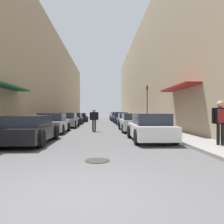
# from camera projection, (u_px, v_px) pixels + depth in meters

# --- Properties ---
(ground) EXTENTS (123.49, 123.49, 0.00)m
(ground) POSITION_uv_depth(u_px,v_px,m) (99.00, 123.00, 26.01)
(ground) COLOR #515154
(curb_strip_left) EXTENTS (1.80, 56.13, 0.12)m
(curb_strip_left) POSITION_uv_depth(u_px,v_px,m) (67.00, 121.00, 31.40)
(curb_strip_left) COLOR gray
(curb_strip_left) RESTS_ON ground
(curb_strip_right) EXTENTS (1.80, 56.13, 0.12)m
(curb_strip_right) POSITION_uv_depth(u_px,v_px,m) (132.00, 121.00, 31.83)
(curb_strip_right) COLOR gray
(curb_strip_right) RESTS_ON ground
(building_row_left) EXTENTS (4.90, 56.13, 12.05)m
(building_row_left) POSITION_uv_depth(u_px,v_px,m) (46.00, 80.00, 31.26)
(building_row_left) COLOR tan
(building_row_left) RESTS_ON ground
(building_row_right) EXTENTS (4.90, 56.13, 13.40)m
(building_row_right) POSITION_uv_depth(u_px,v_px,m) (151.00, 76.00, 31.95)
(building_row_right) COLOR tan
(building_row_right) RESTS_ON ground
(parked_car_left_0) EXTENTS (2.09, 4.36, 1.23)m
(parked_car_left_0) POSITION_uv_depth(u_px,v_px,m) (27.00, 130.00, 9.63)
(parked_car_left_0) COLOR black
(parked_car_left_0) RESTS_ON ground
(parked_car_left_1) EXTENTS (1.85, 3.97, 1.31)m
(parked_car_left_1) POSITION_uv_depth(u_px,v_px,m) (53.00, 123.00, 14.60)
(parked_car_left_1) COLOR #B7B7BC
(parked_car_left_1) RESTS_ON ground
(parked_car_left_2) EXTENTS (1.93, 4.54, 1.31)m
(parked_car_left_2) POSITION_uv_depth(u_px,v_px,m) (67.00, 120.00, 19.78)
(parked_car_left_2) COLOR gray
(parked_car_left_2) RESTS_ON ground
(parked_car_left_3) EXTENTS (1.88, 4.21, 1.28)m
(parked_car_left_3) POSITION_uv_depth(u_px,v_px,m) (74.00, 118.00, 25.19)
(parked_car_left_3) COLOR black
(parked_car_left_3) RESTS_ON ground
(parked_car_left_4) EXTENTS (2.06, 4.67, 1.23)m
(parked_car_left_4) POSITION_uv_depth(u_px,v_px,m) (80.00, 117.00, 31.02)
(parked_car_left_4) COLOR black
(parked_car_left_4) RESTS_ON ground
(parked_car_right_0) EXTENTS (1.85, 3.99, 1.31)m
(parked_car_right_0) POSITION_uv_depth(u_px,v_px,m) (150.00, 128.00, 10.39)
(parked_car_right_0) COLOR silver
(parked_car_right_0) RESTS_ON ground
(parked_car_right_1) EXTENTS (1.99, 4.53, 1.29)m
(parked_car_right_1) POSITION_uv_depth(u_px,v_px,m) (134.00, 122.00, 15.74)
(parked_car_right_1) COLOR #B7B7BC
(parked_car_right_1) RESTS_ON ground
(parked_car_right_2) EXTENTS (1.95, 4.79, 1.25)m
(parked_car_right_2) POSITION_uv_depth(u_px,v_px,m) (127.00, 120.00, 21.74)
(parked_car_right_2) COLOR #515459
(parked_car_right_2) RESTS_ON ground
(parked_car_right_3) EXTENTS (1.90, 4.73, 1.33)m
(parked_car_right_3) POSITION_uv_depth(u_px,v_px,m) (121.00, 118.00, 27.92)
(parked_car_right_3) COLOR navy
(parked_car_right_3) RESTS_ON ground
(parked_car_right_4) EXTENTS (2.06, 4.33, 1.35)m
(parked_car_right_4) POSITION_uv_depth(u_px,v_px,m) (117.00, 117.00, 33.34)
(parked_car_right_4) COLOR #515459
(parked_car_right_4) RESTS_ON ground
(parked_car_right_5) EXTENTS (1.91, 4.13, 1.33)m
(parked_car_right_5) POSITION_uv_depth(u_px,v_px,m) (115.00, 116.00, 38.50)
(parked_car_right_5) COLOR #232326
(parked_car_right_5) RESTS_ON ground
(skateboarder) EXTENTS (0.61, 0.78, 1.61)m
(skateboarder) POSITION_uv_depth(u_px,v_px,m) (94.00, 118.00, 15.30)
(skateboarder) COLOR #B2231E
(skateboarder) RESTS_ON ground
(manhole_cover) EXTENTS (0.70, 0.70, 0.02)m
(manhole_cover) POSITION_uv_depth(u_px,v_px,m) (97.00, 161.00, 6.19)
(manhole_cover) COLOR #332D28
(manhole_cover) RESTS_ON ground
(traffic_light) EXTENTS (0.16, 0.22, 3.92)m
(traffic_light) POSITION_uv_depth(u_px,v_px,m) (147.00, 101.00, 22.01)
(traffic_light) COLOR #2D2D2D
(traffic_light) RESTS_ON curb_strip_right
(pedestrian) EXTENTS (0.68, 0.37, 1.70)m
(pedestrian) POSITION_uv_depth(u_px,v_px,m) (221.00, 117.00, 8.37)
(pedestrian) COLOR black
(pedestrian) RESTS_ON curb_strip_right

